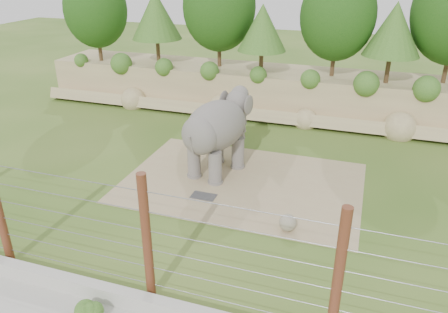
% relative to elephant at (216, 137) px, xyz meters
% --- Properties ---
extents(ground, '(90.00, 90.00, 0.00)m').
position_rel_elephant_xyz_m(ground, '(0.89, -3.59, -1.72)').
color(ground, '#305917').
rests_on(ground, ground).
extents(back_embankment, '(30.00, 5.52, 8.77)m').
position_rel_elephant_xyz_m(back_embankment, '(1.48, 9.08, 2.24)').
color(back_embankment, tan).
rests_on(back_embankment, ground).
extents(dirt_patch, '(10.00, 7.00, 0.02)m').
position_rel_elephant_xyz_m(dirt_patch, '(1.39, -0.59, -1.71)').
color(dirt_patch, tan).
rests_on(dirt_patch, ground).
extents(drain_grate, '(1.00, 0.60, 0.03)m').
position_rel_elephant_xyz_m(drain_grate, '(0.25, -2.28, -1.69)').
color(drain_grate, '#262628').
rests_on(drain_grate, dirt_patch).
extents(elephant, '(2.85, 4.58, 3.45)m').
position_rel_elephant_xyz_m(elephant, '(0.00, 0.00, 0.00)').
color(elephant, '#6A635E').
rests_on(elephant, ground).
extents(stone_ball, '(0.62, 0.62, 0.62)m').
position_rel_elephant_xyz_m(stone_ball, '(3.92, -3.55, -1.39)').
color(stone_ball, gray).
rests_on(stone_ball, dirt_patch).
extents(retaining_wall, '(26.00, 0.35, 0.50)m').
position_rel_elephant_xyz_m(retaining_wall, '(0.89, -8.59, -1.47)').
color(retaining_wall, beige).
rests_on(retaining_wall, ground).
extents(barrier_fence, '(20.26, 0.26, 4.00)m').
position_rel_elephant_xyz_m(barrier_fence, '(0.89, -8.09, 0.28)').
color(barrier_fence, '#582619').
rests_on(barrier_fence, ground).
extents(walkway_shrub, '(0.61, 0.61, 0.61)m').
position_rel_elephant_xyz_m(walkway_shrub, '(-0.26, -9.39, -1.41)').
color(walkway_shrub, '#316121').
rests_on(walkway_shrub, walkway).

